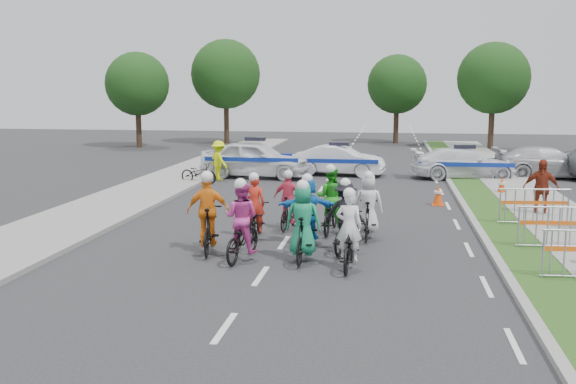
% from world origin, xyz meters
% --- Properties ---
extents(ground, '(90.00, 90.00, 0.00)m').
position_xyz_m(ground, '(0.00, 0.00, 0.00)').
color(ground, '#28282B').
rests_on(ground, ground).
extents(curb_right, '(0.20, 60.00, 0.12)m').
position_xyz_m(curb_right, '(5.10, 5.00, 0.06)').
color(curb_right, gray).
rests_on(curb_right, ground).
extents(grass_strip, '(1.20, 60.00, 0.11)m').
position_xyz_m(grass_strip, '(5.80, 5.00, 0.06)').
color(grass_strip, '#254917').
rests_on(grass_strip, ground).
extents(sidewalk_right, '(2.40, 60.00, 0.13)m').
position_xyz_m(sidewalk_right, '(7.60, 5.00, 0.07)').
color(sidewalk_right, gray).
rests_on(sidewalk_right, ground).
extents(sidewalk_left, '(3.00, 60.00, 0.13)m').
position_xyz_m(sidewalk_left, '(-6.50, 5.00, 0.07)').
color(sidewalk_left, gray).
rests_on(sidewalk_left, ground).
extents(rider_0, '(0.69, 1.80, 1.81)m').
position_xyz_m(rider_0, '(1.79, 0.89, 0.60)').
color(rider_0, black).
rests_on(rider_0, ground).
extents(rider_1, '(0.81, 1.82, 1.90)m').
position_xyz_m(rider_1, '(0.72, 1.30, 0.74)').
color(rider_1, black).
rests_on(rider_1, ground).
extents(rider_2, '(0.91, 1.95, 1.91)m').
position_xyz_m(rider_2, '(-0.70, 1.26, 0.71)').
color(rider_2, black).
rests_on(rider_2, ground).
extents(rider_3, '(1.06, 1.97, 2.01)m').
position_xyz_m(rider_3, '(-1.62, 1.73, 0.77)').
color(rider_3, black).
rests_on(rider_3, ground).
extents(rider_4, '(1.09, 1.85, 1.80)m').
position_xyz_m(rider_4, '(1.59, 2.43, 0.70)').
color(rider_4, black).
rests_on(rider_4, ground).
extents(rider_5, '(1.52, 1.81, 1.84)m').
position_xyz_m(rider_5, '(0.62, 2.83, 0.78)').
color(rider_5, black).
rests_on(rider_5, ground).
extents(rider_6, '(0.64, 1.75, 1.77)m').
position_xyz_m(rider_6, '(-0.83, 3.34, 0.59)').
color(rider_6, black).
rests_on(rider_6, ground).
extents(rider_7, '(0.77, 1.73, 1.81)m').
position_xyz_m(rider_7, '(2.10, 3.81, 0.71)').
color(rider_7, black).
rests_on(rider_7, ground).
extents(rider_8, '(0.84, 1.91, 1.90)m').
position_xyz_m(rider_8, '(1.06, 4.39, 0.70)').
color(rider_8, black).
rests_on(rider_8, ground).
extents(rider_9, '(0.88, 1.65, 1.69)m').
position_xyz_m(rider_9, '(-0.14, 4.61, 0.66)').
color(rider_9, black).
rests_on(rider_9, ground).
extents(police_car_0, '(4.95, 2.37, 1.63)m').
position_xyz_m(police_car_0, '(-3.25, 14.86, 0.82)').
color(police_car_0, white).
rests_on(police_car_0, ground).
extents(police_car_1, '(4.24, 1.89, 1.35)m').
position_xyz_m(police_car_1, '(0.34, 16.17, 0.68)').
color(police_car_1, white).
rests_on(police_car_1, ground).
extents(police_car_2, '(4.76, 2.43, 1.32)m').
position_xyz_m(police_car_2, '(5.84, 15.92, 0.66)').
color(police_car_2, white).
rests_on(police_car_2, ground).
extents(civilian_sedan, '(4.83, 2.31, 1.36)m').
position_xyz_m(civilian_sedan, '(9.55, 16.81, 0.68)').
color(civilian_sedan, silver).
rests_on(civilian_sedan, ground).
extents(spectator_2, '(1.10, 0.58, 1.79)m').
position_xyz_m(spectator_2, '(7.21, 7.48, 0.90)').
color(spectator_2, maroon).
rests_on(spectator_2, ground).
extents(marshal_hiviz, '(1.23, 1.22, 1.70)m').
position_xyz_m(marshal_hiviz, '(-4.63, 13.77, 0.85)').
color(marshal_hiviz, '#E5FB0D').
rests_on(marshal_hiviz, ground).
extents(barrier_1, '(2.03, 0.65, 1.12)m').
position_xyz_m(barrier_1, '(6.70, 3.14, 0.56)').
color(barrier_1, '#A5A8AD').
rests_on(barrier_1, ground).
extents(barrier_2, '(2.04, 0.71, 1.12)m').
position_xyz_m(barrier_2, '(6.70, 5.94, 0.56)').
color(barrier_2, '#A5A8AD').
rests_on(barrier_2, ground).
extents(cone_0, '(0.40, 0.40, 0.70)m').
position_xyz_m(cone_0, '(4.27, 9.09, 0.34)').
color(cone_0, '#F24C0C').
rests_on(cone_0, ground).
extents(cone_1, '(0.40, 0.40, 0.70)m').
position_xyz_m(cone_1, '(6.74, 11.54, 0.34)').
color(cone_1, '#F24C0C').
rests_on(cone_1, ground).
extents(parked_bike, '(1.76, 0.99, 0.88)m').
position_xyz_m(parked_bike, '(-5.21, 12.68, 0.44)').
color(parked_bike, black).
rests_on(parked_bike, ground).
extents(tree_0, '(4.20, 4.20, 6.30)m').
position_xyz_m(tree_0, '(-14.00, 28.00, 4.19)').
color(tree_0, '#382619').
rests_on(tree_0, ground).
extents(tree_1, '(4.55, 4.55, 6.82)m').
position_xyz_m(tree_1, '(9.00, 30.00, 4.54)').
color(tree_1, '#382619').
rests_on(tree_1, ground).
extents(tree_3, '(4.90, 4.90, 7.35)m').
position_xyz_m(tree_3, '(-9.00, 32.00, 4.89)').
color(tree_3, '#382619').
rests_on(tree_3, ground).
extents(tree_4, '(4.20, 4.20, 6.30)m').
position_xyz_m(tree_4, '(3.00, 34.00, 4.19)').
color(tree_4, '#382619').
rests_on(tree_4, ground).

